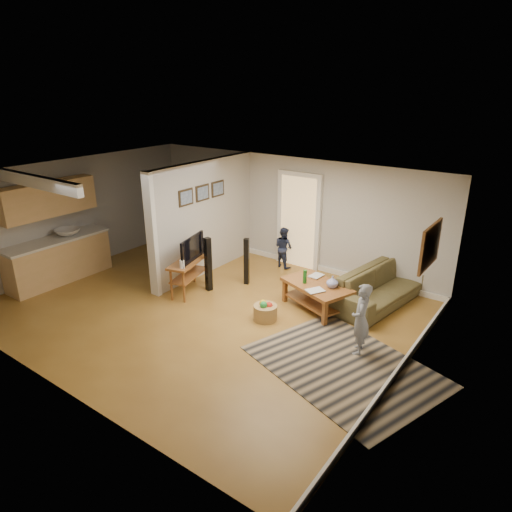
{
  "coord_description": "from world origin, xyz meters",
  "views": [
    {
      "loc": [
        5.34,
        -5.72,
        4.04
      ],
      "look_at": [
        0.84,
        0.52,
        1.1
      ],
      "focal_mm": 32.0,
      "sensor_mm": 36.0,
      "label": 1
    }
  ],
  "objects_px": {
    "coffee_table": "(318,290)",
    "toddler": "(283,266)",
    "tv_console": "(189,263)",
    "speaker_left": "(208,264)",
    "speaker_right": "(247,261)",
    "sofa": "(378,302)",
    "toy_basket": "(265,312)",
    "child": "(358,352)"
  },
  "relations": [
    {
      "from": "coffee_table",
      "to": "toddler",
      "type": "bearing_deg",
      "value": 139.59
    },
    {
      "from": "coffee_table",
      "to": "tv_console",
      "type": "distance_m",
      "value": 2.63
    },
    {
      "from": "speaker_left",
      "to": "toddler",
      "type": "relative_size",
      "value": 1.19
    },
    {
      "from": "coffee_table",
      "to": "speaker_right",
      "type": "relative_size",
      "value": 1.46
    },
    {
      "from": "tv_console",
      "to": "toddler",
      "type": "relative_size",
      "value": 1.22
    },
    {
      "from": "speaker_right",
      "to": "toddler",
      "type": "distance_m",
      "value": 1.37
    },
    {
      "from": "sofa",
      "to": "toy_basket",
      "type": "bearing_deg",
      "value": 152.17
    },
    {
      "from": "sofa",
      "to": "tv_console",
      "type": "xyz_separation_m",
      "value": [
        -3.34,
        -1.8,
        0.63
      ]
    },
    {
      "from": "toddler",
      "to": "tv_console",
      "type": "bearing_deg",
      "value": 83.06
    },
    {
      "from": "speaker_left",
      "to": "toddler",
      "type": "height_order",
      "value": "speaker_left"
    },
    {
      "from": "speaker_left",
      "to": "coffee_table",
      "type": "bearing_deg",
      "value": 28.12
    },
    {
      "from": "toy_basket",
      "to": "child",
      "type": "xyz_separation_m",
      "value": [
        1.81,
        -0.01,
        -0.16
      ]
    },
    {
      "from": "speaker_left",
      "to": "tv_console",
      "type": "bearing_deg",
      "value": -117.98
    },
    {
      "from": "speaker_right",
      "to": "speaker_left",
      "type": "bearing_deg",
      "value": -144.49
    },
    {
      "from": "coffee_table",
      "to": "toy_basket",
      "type": "relative_size",
      "value": 3.44
    },
    {
      "from": "tv_console",
      "to": "child",
      "type": "xyz_separation_m",
      "value": [
        3.74,
        -0.08,
        -0.63
      ]
    },
    {
      "from": "coffee_table",
      "to": "tv_console",
      "type": "bearing_deg",
      "value": -160.92
    },
    {
      "from": "sofa",
      "to": "coffee_table",
      "type": "xyz_separation_m",
      "value": [
        -0.86,
        -0.95,
        0.4
      ]
    },
    {
      "from": "sofa",
      "to": "child",
      "type": "bearing_deg",
      "value": -158.7
    },
    {
      "from": "coffee_table",
      "to": "speaker_right",
      "type": "xyz_separation_m",
      "value": [
        -1.78,
        0.15,
        0.11
      ]
    },
    {
      "from": "tv_console",
      "to": "toddler",
      "type": "distance_m",
      "value": 2.49
    },
    {
      "from": "toy_basket",
      "to": "toddler",
      "type": "bearing_deg",
      "value": 115.3
    },
    {
      "from": "sofa",
      "to": "child",
      "type": "height_order",
      "value": "child"
    },
    {
      "from": "tv_console",
      "to": "speaker_right",
      "type": "relative_size",
      "value": 1.15
    },
    {
      "from": "coffee_table",
      "to": "toddler",
      "type": "relative_size",
      "value": 1.55
    },
    {
      "from": "sofa",
      "to": "speaker_right",
      "type": "height_order",
      "value": "speaker_right"
    },
    {
      "from": "speaker_right",
      "to": "toy_basket",
      "type": "relative_size",
      "value": 2.36
    },
    {
      "from": "tv_console",
      "to": "toddler",
      "type": "bearing_deg",
      "value": 54.63
    },
    {
      "from": "sofa",
      "to": "child",
      "type": "distance_m",
      "value": 1.92
    },
    {
      "from": "coffee_table",
      "to": "toy_basket",
      "type": "bearing_deg",
      "value": -121.1
    },
    {
      "from": "child",
      "to": "toddler",
      "type": "relative_size",
      "value": 1.23
    },
    {
      "from": "speaker_left",
      "to": "child",
      "type": "height_order",
      "value": "speaker_left"
    },
    {
      "from": "speaker_right",
      "to": "toy_basket",
      "type": "distance_m",
      "value": 1.66
    },
    {
      "from": "speaker_left",
      "to": "sofa",
      "type": "bearing_deg",
      "value": 39.99
    },
    {
      "from": "sofa",
      "to": "toy_basket",
      "type": "height_order",
      "value": "toy_basket"
    },
    {
      "from": "coffee_table",
      "to": "toddler",
      "type": "distance_m",
      "value": 2.22
    },
    {
      "from": "speaker_right",
      "to": "toddler",
      "type": "relative_size",
      "value": 1.06
    },
    {
      "from": "toy_basket",
      "to": "toddler",
      "type": "xyz_separation_m",
      "value": [
        -1.1,
        2.34,
        -0.16
      ]
    },
    {
      "from": "speaker_left",
      "to": "toy_basket",
      "type": "height_order",
      "value": "speaker_left"
    },
    {
      "from": "child",
      "to": "tv_console",
      "type": "bearing_deg",
      "value": -111.31
    },
    {
      "from": "child",
      "to": "toy_basket",
      "type": "bearing_deg",
      "value": -110.54
    },
    {
      "from": "speaker_left",
      "to": "child",
      "type": "xyz_separation_m",
      "value": [
        3.47,
        -0.37,
        -0.57
      ]
    }
  ]
}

